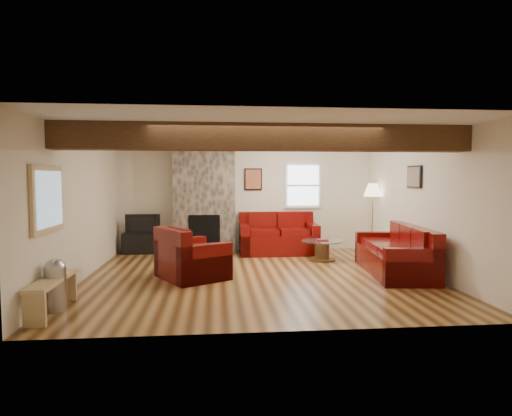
{
  "coord_description": "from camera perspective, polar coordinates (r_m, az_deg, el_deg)",
  "views": [
    {
      "loc": [
        -0.73,
        -7.4,
        1.73
      ],
      "look_at": [
        -0.0,
        0.4,
        1.18
      ],
      "focal_mm": 30.0,
      "sensor_mm": 36.0,
      "label": 1
    }
  ],
  "objects": [
    {
      "name": "room",
      "position": [
        7.46,
        0.29,
        0.34
      ],
      "size": [
        8.0,
        8.0,
        8.0
      ],
      "color": "#503215",
      "rests_on": "ground"
    },
    {
      "name": "oak_beam",
      "position": [
        6.23,
        1.44,
        9.39
      ],
      "size": [
        6.0,
        0.36,
        0.38
      ],
      "primitive_type": "cube",
      "color": "#321C0F",
      "rests_on": "room"
    },
    {
      "name": "chimney_breast",
      "position": [
        9.91,
        -6.9,
        1.05
      ],
      "size": [
        1.4,
        0.67,
        2.5
      ],
      "color": "#39332C",
      "rests_on": "floor"
    },
    {
      "name": "back_window",
      "position": [
        10.33,
        6.28,
        3.0
      ],
      "size": [
        0.9,
        0.08,
        1.1
      ],
      "primitive_type": null,
      "color": "white",
      "rests_on": "room"
    },
    {
      "name": "hatch_window",
      "position": [
        6.32,
        -26.01,
        1.09
      ],
      "size": [
        0.08,
        1.0,
        0.9
      ],
      "primitive_type": null,
      "color": "tan",
      "rests_on": "room"
    },
    {
      "name": "ceiling_dome",
      "position": [
        8.49,
        5.81,
        8.8
      ],
      "size": [
        0.4,
        0.4,
        0.18
      ],
      "primitive_type": null,
      "color": "white",
      "rests_on": "room"
    },
    {
      "name": "artwork_back",
      "position": [
        10.15,
        -0.38,
        3.86
      ],
      "size": [
        0.42,
        0.06,
        0.52
      ],
      "primitive_type": null,
      "color": "black",
      "rests_on": "room"
    },
    {
      "name": "artwork_right",
      "position": [
        8.54,
        20.3,
        3.92
      ],
      "size": [
        0.06,
        0.55,
        0.42
      ],
      "primitive_type": null,
      "color": "black",
      "rests_on": "room"
    },
    {
      "name": "sofa_three",
      "position": [
        8.19,
        17.9,
        -5.31
      ],
      "size": [
        1.17,
        2.31,
        0.86
      ],
      "primitive_type": null,
      "rotation": [
        0.0,
        0.0,
        -1.68
      ],
      "color": "#4C0905",
      "rests_on": "floor"
    },
    {
      "name": "loveseat",
      "position": [
        9.82,
        2.96,
        -3.38
      ],
      "size": [
        1.76,
        1.02,
        0.93
      ],
      "primitive_type": null,
      "rotation": [
        0.0,
        0.0,
        -0.01
      ],
      "color": "#4C0905",
      "rests_on": "floor"
    },
    {
      "name": "armchair_red",
      "position": [
        7.49,
        -8.48,
        -5.92
      ],
      "size": [
        1.38,
        1.42,
        0.88
      ],
      "primitive_type": null,
      "rotation": [
        0.0,
        0.0,
        2.1
      ],
      "color": "#4C0905",
      "rests_on": "floor"
    },
    {
      "name": "coffee_table",
      "position": [
        9.12,
        8.79,
        -5.61
      ],
      "size": [
        0.86,
        0.86,
        0.45
      ],
      "color": "#402914",
      "rests_on": "floor"
    },
    {
      "name": "tv_cabinet",
      "position": [
        10.18,
        -14.75,
        -4.57
      ],
      "size": [
        0.93,
        0.37,
        0.46
      ],
      "primitive_type": "cube",
      "color": "black",
      "rests_on": "floor"
    },
    {
      "name": "television",
      "position": [
        10.13,
        -14.79,
        -2.02
      ],
      "size": [
        0.77,
        0.1,
        0.45
      ],
      "primitive_type": "imported",
      "color": "black",
      "rests_on": "tv_cabinet"
    },
    {
      "name": "floor_lamp",
      "position": [
        10.01,
        15.31,
        1.83
      ],
      "size": [
        0.41,
        0.41,
        1.61
      ],
      "color": "tan",
      "rests_on": "floor"
    },
    {
      "name": "pine_bench",
      "position": [
        6.16,
        -25.53,
        -10.51
      ],
      "size": [
        0.28,
        1.19,
        0.45
      ],
      "primitive_type": null,
      "color": "tan",
      "rests_on": "floor"
    },
    {
      "name": "pedal_bin",
      "position": [
        6.21,
        -25.19,
        -9.24
      ],
      "size": [
        0.29,
        0.29,
        0.69
      ],
      "primitive_type": null,
      "rotation": [
        0.0,
        0.0,
        -0.06
      ],
      "color": "#A0A1A5",
      "rests_on": "floor"
    },
    {
      "name": "coal_bucket",
      "position": [
        9.69,
        -8.41,
        -5.37
      ],
      "size": [
        0.33,
        0.33,
        0.31
      ],
      "primitive_type": null,
      "color": "slate",
      "rests_on": "floor"
    }
  ]
}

